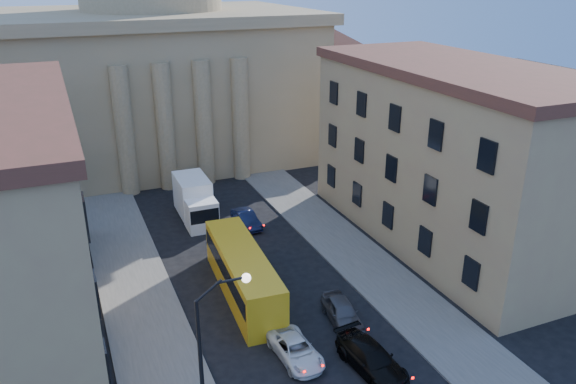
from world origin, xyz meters
name	(u,v)px	position (x,y,z in m)	size (l,w,h in m)	color
sidewalk_left	(149,331)	(-8.50, 18.00, 0.07)	(5.00, 60.00, 0.15)	#595651
sidewalk_right	(381,278)	(8.50, 18.00, 0.07)	(5.00, 60.00, 0.15)	#595651
church	(157,56)	(0.00, 55.47, 11.88)	(68.02, 28.76, 36.60)	#8E7C57
building_right	(450,155)	(17.00, 22.00, 7.42)	(11.60, 26.60, 14.70)	tan
street_lamp	(211,349)	(-6.97, 8.00, 5.29)	(2.62, 0.44, 8.83)	black
car_left_mid	(296,350)	(-0.99, 12.02, 0.63)	(2.09, 4.52, 1.26)	white
car_right_mid	(371,359)	(2.60, 9.46, 0.77)	(2.14, 5.28, 1.53)	black
car_right_far	(342,312)	(3.29, 14.31, 0.75)	(1.78, 4.41, 1.50)	#47474B
car_right_distant	(246,219)	(2.28, 30.55, 0.70)	(1.48, 4.25, 1.40)	black
city_bus	(243,272)	(-1.56, 19.94, 1.78)	(3.38, 11.92, 3.32)	gold
box_truck	(195,201)	(-1.46, 33.83, 1.77)	(2.77, 6.85, 3.74)	white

